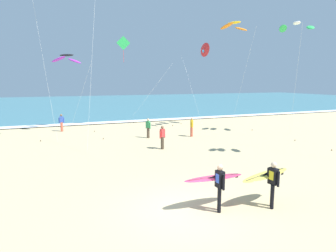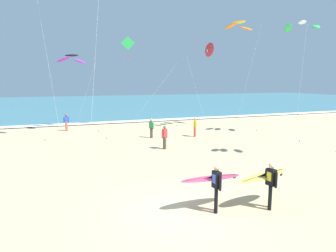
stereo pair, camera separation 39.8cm
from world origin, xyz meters
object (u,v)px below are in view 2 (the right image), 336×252
Objects in this scene: kite_arc_ivory_distant at (302,26)px; bystander_blue_top at (66,122)px; kite_diamond_emerald_close at (129,46)px; surfer_lead at (214,182)px; kite_delta_scarlet_outer at (209,50)px; surfer_trailing at (267,179)px; bystander_green_top at (151,128)px; kite_arc_charcoal_high at (72,59)px; kite_arc_golden_mid at (239,26)px; bystander_red_top at (165,137)px; bystander_yellow_top at (195,127)px.

kite_arc_ivory_distant is 21.85m from bystander_blue_top.
kite_diamond_emerald_close is 9.30m from bystander_blue_top.
kite_delta_scarlet_outer is at bearing 62.87° from surfer_lead.
bystander_blue_top is at bearing 107.57° from surfer_trailing.
kite_arc_ivory_distant is 15.21m from kite_diamond_emerald_close.
kite_arc_charcoal_high is at bearing 132.29° from bystander_green_top.
kite_arc_ivory_distant is 1.06× the size of kite_diamond_emerald_close.
kite_diamond_emerald_close is at bearing 90.83° from surfer_trailing.
kite_arc_golden_mid is 10.50m from kite_diamond_emerald_close.
surfer_lead is 9.71m from bystander_red_top.
bystander_blue_top is at bearing 120.85° from bystander_red_top.
surfer_trailing is 21.74m from kite_arc_charcoal_high.
bystander_yellow_top is at bearing -131.82° from kite_delta_scarlet_outer.
bystander_red_top is 1.00× the size of bystander_yellow_top.
kite_arc_charcoal_high is 4.37× the size of bystander_blue_top.
surfer_lead is 1.08× the size of surfer_trailing.
kite_diamond_emerald_close reaches higher than surfer_lead.
kite_arc_ivory_distant is 7.88m from kite_delta_scarlet_outer.
kite_arc_charcoal_high is (-14.85, 4.07, -3.12)m from kite_arc_golden_mid.
kite_arc_ivory_distant is at bearing 5.12° from bystander_red_top.
bystander_green_top is 1.00× the size of bystander_blue_top.
kite_arc_ivory_distant is at bearing -15.20° from bystander_yellow_top.
bystander_yellow_top is 11.92m from bystander_blue_top.
kite_arc_charcoal_high reaches higher than bystander_red_top.
bystander_blue_top is at bearing 145.88° from bystander_yellow_top.
bystander_green_top is at bearing 85.28° from bystander_red_top.
kite_arc_ivory_distant is at bearing -62.97° from kite_arc_golden_mid.
kite_delta_scarlet_outer is at bearing 69.16° from surfer_trailing.
bystander_blue_top is (-18.19, 8.95, -8.15)m from kite_arc_ivory_distant.
surfer_lead is 1.54× the size of bystander_blue_top.
kite_diamond_emerald_close is 9.32m from bystander_green_top.
surfer_lead is 20.98m from kite_diamond_emerald_close.
kite_diamond_emerald_close is (-12.13, 9.11, -1.10)m from kite_arc_ivory_distant.
kite_arc_golden_mid is (11.18, 15.76, 8.61)m from surfer_lead.
kite_arc_charcoal_high reaches higher than bystander_blue_top.
bystander_red_top is at bearing -62.90° from kite_arc_charcoal_high.
bystander_blue_top is at bearing 102.68° from surfer_lead.
bystander_yellow_top is at bearing 67.15° from surfer_lead.
kite_delta_scarlet_outer is at bearing 44.19° from bystander_red_top.
surfer_lead is at bearing -94.76° from kite_diamond_emerald_close.
kite_delta_scarlet_outer is 11.33m from bystander_red_top.
kite_arc_charcoal_high is 12.49m from kite_delta_scarlet_outer.
kite_delta_scarlet_outer is (-2.98, 0.25, -2.29)m from kite_arc_golden_mid.
surfer_trailing is at bearing -104.70° from bystander_yellow_top.
kite_delta_scarlet_outer is 7.76m from bystander_yellow_top.
bystander_red_top is at bearing -135.81° from kite_delta_scarlet_outer.
kite_delta_scarlet_outer reaches higher than kite_arc_charcoal_high.
bystander_green_top is (0.34, 4.11, 0.00)m from bystander_red_top.
bystander_green_top is 8.68m from bystander_blue_top.
surfer_trailing is 0.22× the size of kite_arc_golden_mid.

